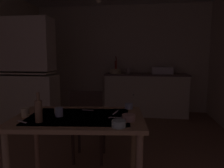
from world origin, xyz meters
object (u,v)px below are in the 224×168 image
object	(u,v)px
chair_far_side	(88,124)
serving_bowl_wide	(119,124)
mixing_bowl_counter	(115,71)
hutch_cabinet	(27,79)
mug_tall	(59,112)
glass_bottle	(39,110)
dining_table	(79,126)
hand_pump	(116,66)
sink_basin	(162,70)

from	to	relation	value
chair_far_side	serving_bowl_wide	distance (m)	1.04
chair_far_side	mixing_bowl_counter	bearing A→B (deg)	89.07
hutch_cabinet	mug_tall	size ratio (longest dim) A/B	23.14
hutch_cabinet	glass_bottle	world-z (taller)	hutch_cabinet
chair_far_side	dining_table	bearing A→B (deg)	-83.19
dining_table	glass_bottle	distance (m)	0.41
hand_pump	mixing_bowl_counter	xyz separation A→B (m)	(-0.00, -0.10, -0.12)
hand_pump	chair_far_side	distance (m)	2.48
hutch_cabinet	mug_tall	world-z (taller)	hutch_cabinet
serving_bowl_wide	mug_tall	distance (m)	0.63
dining_table	serving_bowl_wide	world-z (taller)	serving_bowl_wide
hutch_cabinet	sink_basin	distance (m)	2.76
mixing_bowl_counter	mug_tall	size ratio (longest dim) A/B	2.94
hand_pump	chair_far_side	xyz separation A→B (m)	(-0.04, -2.40, -0.61)
sink_basin	glass_bottle	world-z (taller)	sink_basin
hand_pump	chair_far_side	size ratio (longest dim) A/B	0.43
serving_bowl_wide	mixing_bowl_counter	bearing A→B (deg)	97.87
hand_pump	glass_bottle	bearing A→B (deg)	-94.38
hutch_cabinet	hand_pump	distance (m)	1.96
dining_table	mug_tall	world-z (taller)	mug_tall
sink_basin	glass_bottle	size ratio (longest dim) A/B	1.71
glass_bottle	dining_table	bearing A→B (deg)	38.33
mixing_bowl_counter	glass_bottle	world-z (taller)	mixing_bowl_counter
mixing_bowl_counter	chair_far_side	xyz separation A→B (m)	(-0.04, -2.30, -0.49)
mug_tall	glass_bottle	size ratio (longest dim) A/B	0.33
sink_basin	hand_pump	size ratio (longest dim) A/B	1.13
dining_table	mug_tall	xyz separation A→B (m)	(-0.18, -0.03, 0.14)
hutch_cabinet	chair_far_side	size ratio (longest dim) A/B	2.14
sink_basin	dining_table	size ratio (longest dim) A/B	0.34
hand_pump	chair_far_side	bearing A→B (deg)	-90.93
dining_table	chair_far_side	distance (m)	0.65
sink_basin	dining_table	xyz separation A→B (m)	(-1.00, -2.97, -0.34)
sink_basin	chair_far_side	world-z (taller)	sink_basin
mug_tall	glass_bottle	bearing A→B (deg)	-117.58
sink_basin	serving_bowl_wide	xyz separation A→B (m)	(-0.59, -3.23, -0.21)
mixing_bowl_counter	chair_far_side	size ratio (longest dim) A/B	0.27
hand_pump	mixing_bowl_counter	world-z (taller)	hand_pump
dining_table	chair_far_side	bearing A→B (deg)	96.81
mug_tall	glass_bottle	distance (m)	0.23
hutch_cabinet	mixing_bowl_counter	bearing A→B (deg)	41.99
hutch_cabinet	sink_basin	size ratio (longest dim) A/B	4.45
dining_table	mug_tall	bearing A→B (deg)	-171.21
hand_pump	sink_basin	bearing A→B (deg)	-2.51
mixing_bowl_counter	sink_basin	bearing A→B (deg)	2.77
hand_pump	mug_tall	world-z (taller)	hand_pump
hutch_cabinet	glass_bottle	xyz separation A→B (m)	(1.15, -1.89, -0.06)
sink_basin	hand_pump	xyz separation A→B (m)	(-1.03, 0.05, 0.09)
mug_tall	dining_table	bearing A→B (deg)	8.79
mixing_bowl_counter	dining_table	distance (m)	2.94
glass_bottle	hand_pump	bearing A→B (deg)	85.62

